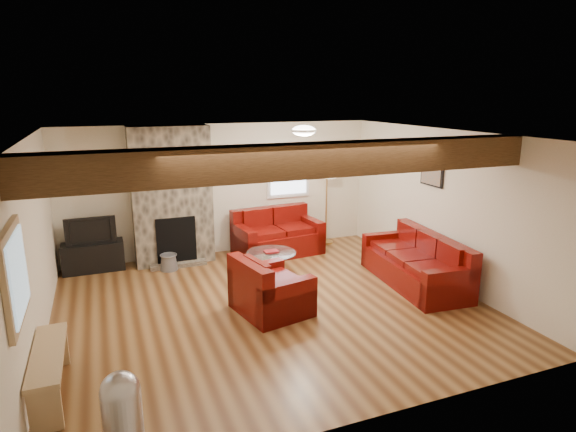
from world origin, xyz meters
name	(u,v)px	position (x,y,z in m)	size (l,w,h in m)	color
room	(270,224)	(0.00, 0.00, 1.25)	(8.00, 8.00, 8.00)	#593317
oak_beam	(306,160)	(0.00, -1.25, 2.31)	(6.00, 0.36, 0.38)	#372410
chimney_breast	(172,197)	(-1.00, 2.49, 1.22)	(1.40, 0.67, 2.50)	#363129
back_window	(288,170)	(1.35, 2.71, 1.55)	(0.90, 0.08, 1.10)	white
hatch_window	(15,275)	(-2.96, -1.50, 1.45)	(0.08, 1.00, 0.90)	tan
ceiling_dome	(304,132)	(0.90, 0.90, 2.44)	(0.40, 0.40, 0.18)	white
artwork_back	(230,166)	(0.15, 2.71, 1.70)	(0.42, 0.06, 0.52)	black
artwork_right	(432,174)	(2.96, 0.30, 1.75)	(0.06, 0.55, 0.42)	black
sofa_three	(415,260)	(2.48, -0.04, 0.41)	(2.12, 0.89, 0.82)	#470805
loveseat	(278,232)	(0.94, 2.23, 0.43)	(1.63, 0.93, 0.86)	#470805
armchair_red	(271,285)	(-0.05, -0.18, 0.41)	(1.01, 0.88, 0.81)	#470805
coffee_table	(271,264)	(0.42, 1.16, 0.21)	(0.85, 0.85, 0.44)	#482B17
tv_cabinet	(93,257)	(-2.41, 2.53, 0.26)	(1.03, 0.41, 0.51)	black
television	(91,230)	(-2.41, 2.53, 0.75)	(0.83, 0.11, 0.48)	black
floor_lamp	(327,174)	(2.11, 2.51, 1.45)	(0.44, 0.44, 1.70)	tan
pine_bench	(50,374)	(-2.83, -1.21, 0.25)	(0.31, 1.31, 0.49)	tan
pedal_bin	(123,417)	(-2.17, -2.44, 0.41)	(0.33, 0.33, 0.82)	#B1B0B6
coal_bucket	(169,262)	(-1.18, 2.08, 0.15)	(0.31, 0.31, 0.29)	gray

